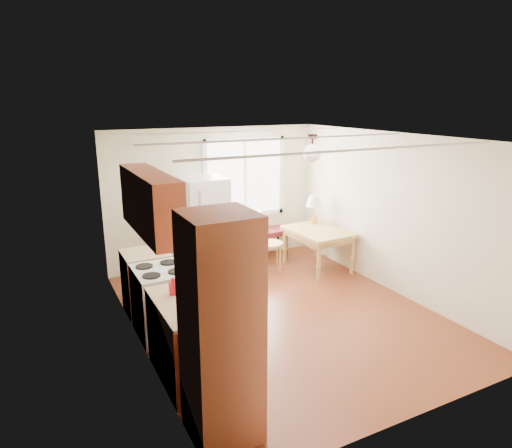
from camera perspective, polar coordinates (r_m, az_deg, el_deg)
room_shell at (r=6.24m, az=3.42°, el=-0.76°), size 4.60×5.60×2.62m
kitchen_run at (r=5.19m, az=-9.78°, el=-9.27°), size 0.65×3.40×2.20m
window_unit at (r=8.58m, az=-1.43°, el=5.78°), size 1.64×0.05×1.51m
pendant_light at (r=6.75m, az=7.03°, el=8.92°), size 0.26×0.26×0.40m
refrigerator at (r=7.75m, az=-6.59°, el=-0.56°), size 0.75×0.76×1.73m
bench at (r=8.68m, az=0.43°, el=-1.27°), size 1.21×0.47×0.55m
dining_table at (r=8.22m, az=7.77°, el=-1.42°), size 0.93×1.21×0.73m
chair at (r=8.09m, az=1.08°, el=-1.63°), size 0.52×0.51×1.07m
table_lamp at (r=8.53m, az=7.26°, el=2.59°), size 0.30×0.30×0.53m
coffee_maker at (r=4.52m, az=-7.29°, el=-10.54°), size 0.21×0.25×0.32m
kettle at (r=5.14m, az=-10.29°, el=-7.80°), size 0.10×0.10×0.20m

